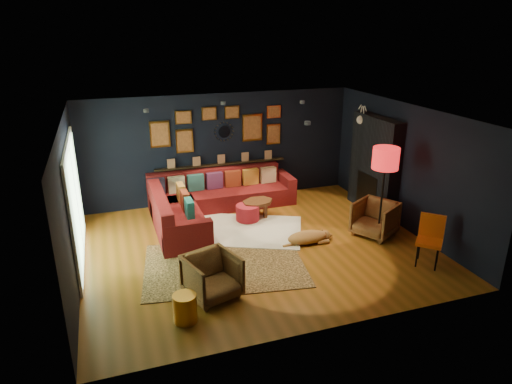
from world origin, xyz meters
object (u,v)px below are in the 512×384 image
object	(u,v)px
sectional	(205,203)
dog	(307,235)
pouf	(248,213)
armchair_right	(375,217)
armchair_left	(212,275)
gold_stool	(185,308)
orange_chair	(430,236)
coffee_table	(258,204)
floor_lamp	(385,162)

from	to	relation	value
sectional	dog	world-z (taller)	sectional
pouf	dog	size ratio (longest dim) A/B	0.47
pouf	armchair_right	size ratio (longest dim) A/B	0.66
armchair_left	armchair_right	size ratio (longest dim) A/B	0.99
gold_stool	orange_chair	xyz separation A→B (m)	(4.49, 0.32, 0.32)
coffee_table	dog	bearing A→B (deg)	-72.40
floor_lamp	armchair_right	bearing A→B (deg)	118.98
armchair_right	dog	distance (m)	1.49
floor_lamp	gold_stool	bearing A→B (deg)	-159.86
sectional	gold_stool	bearing A→B (deg)	-107.16
sectional	armchair_right	bearing A→B (deg)	-34.05
armchair_left	gold_stool	xyz separation A→B (m)	(-0.53, -0.51, -0.17)
orange_chair	sectional	bearing A→B (deg)	178.76
gold_stool	dog	size ratio (longest dim) A/B	0.39
armchair_right	orange_chair	distance (m)	1.37
pouf	gold_stool	size ratio (longest dim) A/B	1.18
orange_chair	armchair_right	bearing A→B (deg)	145.82
coffee_table	armchair_left	xyz separation A→B (m)	(-1.71, -2.78, 0.07)
coffee_table	dog	world-z (taller)	coffee_table
coffee_table	orange_chair	size ratio (longest dim) A/B	0.93
armchair_left	armchair_right	xyz separation A→B (m)	(3.69, 1.15, 0.00)
coffee_table	pouf	world-z (taller)	coffee_table
pouf	orange_chair	size ratio (longest dim) A/B	0.56
coffee_table	dog	distance (m)	1.65
sectional	orange_chair	bearing A→B (deg)	-45.64
coffee_table	dog	xyz separation A→B (m)	(0.50, -1.57, -0.13)
armchair_left	orange_chair	bearing A→B (deg)	-20.52
coffee_table	floor_lamp	xyz separation A→B (m)	(2.02, -1.72, 1.26)
gold_stool	dog	distance (m)	3.23
pouf	dog	xyz separation A→B (m)	(0.78, -1.44, -0.01)
armchair_left	gold_stool	world-z (taller)	armchair_left
gold_stool	armchair_left	bearing A→B (deg)	43.73
armchair_right	dog	size ratio (longest dim) A/B	0.71
armchair_left	floor_lamp	distance (m)	4.06
gold_stool	orange_chair	world-z (taller)	orange_chair
coffee_table	floor_lamp	size ratio (longest dim) A/B	0.46
coffee_table	pouf	size ratio (longest dim) A/B	1.66
armchair_right	floor_lamp	xyz separation A→B (m)	(0.05, -0.09, 1.19)
pouf	dog	bearing A→B (deg)	-61.68
armchair_left	dog	distance (m)	2.53
pouf	floor_lamp	world-z (taller)	floor_lamp
coffee_table	armchair_left	distance (m)	3.27
orange_chair	floor_lamp	distance (m)	1.64
orange_chair	coffee_table	bearing A→B (deg)	171.45
armchair_right	gold_stool	bearing A→B (deg)	-99.15
pouf	floor_lamp	distance (m)	3.12
armchair_right	orange_chair	xyz separation A→B (m)	(0.27, -1.34, 0.15)
armchair_right	sectional	bearing A→B (deg)	-154.64
pouf	floor_lamp	bearing A→B (deg)	-34.68
pouf	floor_lamp	size ratio (longest dim) A/B	0.28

